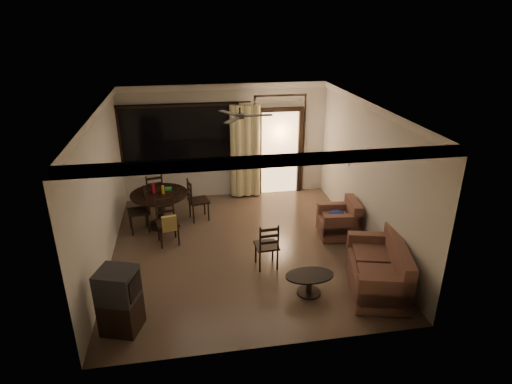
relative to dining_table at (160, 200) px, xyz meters
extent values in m
plane|color=#7F6651|center=(1.60, -1.28, -0.60)|extent=(5.50, 5.50, 0.00)
plane|color=beige|center=(1.60, 1.47, 0.80)|extent=(5.00, 0.00, 5.00)
plane|color=beige|center=(1.60, -4.03, 0.80)|extent=(5.00, 0.00, 5.00)
plane|color=beige|center=(-0.90, -1.28, 0.80)|extent=(0.00, 5.50, 5.50)
plane|color=beige|center=(4.10, -1.28, 0.80)|extent=(0.00, 5.50, 5.50)
plane|color=white|center=(1.60, -1.28, 2.20)|extent=(5.50, 5.50, 0.00)
cube|color=black|center=(0.50, 1.44, 0.98)|extent=(2.70, 0.04, 1.45)
cylinder|color=black|center=(0.60, 1.35, 1.78)|extent=(3.20, 0.03, 0.03)
cube|color=#FFC684|center=(2.95, 1.42, 0.45)|extent=(0.91, 0.03, 2.08)
cube|color=white|center=(4.08, -0.23, 0.70)|extent=(0.02, 0.18, 0.12)
cylinder|color=black|center=(1.60, -1.28, 2.14)|extent=(0.03, 0.03, 0.12)
cylinder|color=black|center=(1.60, -1.28, 2.05)|extent=(0.16, 0.16, 0.08)
cylinder|color=black|center=(0.00, 0.00, 0.14)|extent=(1.21, 1.21, 0.04)
cylinder|color=black|center=(0.00, 0.00, -0.22)|extent=(0.12, 0.12, 0.71)
cylinder|color=black|center=(0.00, 0.00, -0.58)|extent=(0.61, 0.61, 0.03)
cylinder|color=maroon|center=(-0.11, 0.03, 0.27)|extent=(0.06, 0.06, 0.22)
cylinder|color=#C49014|center=(0.09, -0.03, 0.25)|extent=(0.06, 0.06, 0.18)
cube|color=#298B36|center=(0.19, 0.16, 0.19)|extent=(0.14, 0.10, 0.05)
cube|color=black|center=(-0.45, -0.17, -0.15)|extent=(0.50, 0.50, 0.04)
cube|color=black|center=(0.83, 0.17, -0.15)|extent=(0.50, 0.50, 0.04)
cube|color=black|center=(0.17, -0.83, -0.15)|extent=(0.50, 0.50, 0.04)
cube|color=#A19545|center=(0.22, -1.06, -0.05)|extent=(0.29, 0.13, 0.32)
cube|color=black|center=(-0.16, 0.78, -0.15)|extent=(0.50, 0.50, 0.04)
cube|color=black|center=(-0.45, -3.30, -0.33)|extent=(0.64, 0.61, 0.53)
cube|color=black|center=(-0.45, -3.30, 0.17)|extent=(0.64, 0.61, 0.47)
cube|color=black|center=(-0.20, -3.39, 0.17)|extent=(0.14, 0.37, 0.32)
cube|color=#4D2623|center=(3.65, -2.96, -0.38)|extent=(1.20, 1.73, 0.39)
cube|color=#4D2623|center=(3.95, -3.04, -0.06)|extent=(0.59, 1.57, 0.64)
cube|color=#4D2623|center=(3.47, -3.63, -0.19)|extent=(0.85, 0.38, 0.49)
cube|color=#4D2623|center=(3.82, -2.29, -0.19)|extent=(0.85, 0.38, 0.49)
cube|color=#4D2623|center=(3.60, -2.95, -0.16)|extent=(0.92, 1.48, 0.12)
cube|color=#4D2623|center=(3.65, -1.08, -0.40)|extent=(0.84, 0.84, 0.36)
cube|color=#4D2623|center=(3.94, -1.11, -0.11)|extent=(0.26, 0.78, 0.58)
cube|color=#4D2623|center=(3.61, -1.38, -0.22)|extent=(0.77, 0.24, 0.45)
cube|color=#4D2623|center=(3.68, -0.78, -0.22)|extent=(0.77, 0.24, 0.45)
cube|color=#4D2623|center=(3.60, -1.08, -0.20)|extent=(0.60, 0.64, 0.11)
ellipsoid|color=#12194E|center=(3.60, -1.08, -0.09)|extent=(0.32, 0.27, 0.09)
ellipsoid|color=black|center=(2.50, -2.92, -0.26)|extent=(0.81, 0.49, 0.03)
cylinder|color=black|center=(2.50, -2.92, -0.43)|extent=(0.09, 0.09, 0.33)
cylinder|color=black|center=(2.50, -2.92, -0.59)|extent=(0.40, 0.40, 0.03)
cube|color=black|center=(1.95, -1.99, -0.17)|extent=(0.43, 0.43, 0.04)
camera|label=1|loc=(0.64, -8.61, 3.73)|focal=30.00mm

